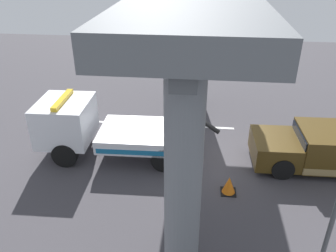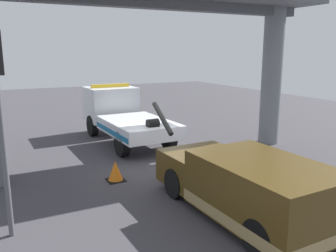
# 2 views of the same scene
# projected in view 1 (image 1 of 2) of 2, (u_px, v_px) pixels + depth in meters

# --- Properties ---
(ground_plane) EXTENTS (60.00, 40.00, 0.10)m
(ground_plane) POSITION_uv_depth(u_px,v_px,m) (206.00, 160.00, 14.13)
(ground_plane) COLOR #423F44
(lane_stripe_mid) EXTENTS (2.60, 0.16, 0.01)m
(lane_stripe_mid) POSITION_uv_depth(u_px,v_px,m) (207.00, 127.00, 16.51)
(lane_stripe_mid) COLOR silver
(lane_stripe_mid) RESTS_ON ground
(lane_stripe_east) EXTENTS (2.60, 0.16, 0.01)m
(lane_stripe_east) POSITION_uv_depth(u_px,v_px,m) (86.00, 121.00, 17.08)
(lane_stripe_east) COLOR silver
(lane_stripe_east) RESTS_ON ground
(tow_truck_white) EXTENTS (7.28, 2.55, 2.46)m
(tow_truck_white) POSITION_uv_depth(u_px,v_px,m) (100.00, 128.00, 13.94)
(tow_truck_white) COLOR white
(tow_truck_white) RESTS_ON ground
(towed_van_green) EXTENTS (5.25, 2.33, 1.58)m
(towed_van_green) POSITION_uv_depth(u_px,v_px,m) (328.00, 149.00, 13.30)
(towed_van_green) COLOR #4C3814
(towed_van_green) RESTS_ON ground
(overpass_structure) EXTENTS (3.60, 13.20, 6.56)m
(overpass_structure) POSITION_uv_depth(u_px,v_px,m) (196.00, 20.00, 11.57)
(overpass_structure) COLOR slate
(overpass_structure) RESTS_ON ground
(traffic_cone_orange) EXTENTS (0.54, 0.54, 0.65)m
(traffic_cone_orange) POSITION_uv_depth(u_px,v_px,m) (229.00, 185.00, 12.05)
(traffic_cone_orange) COLOR orange
(traffic_cone_orange) RESTS_ON ground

